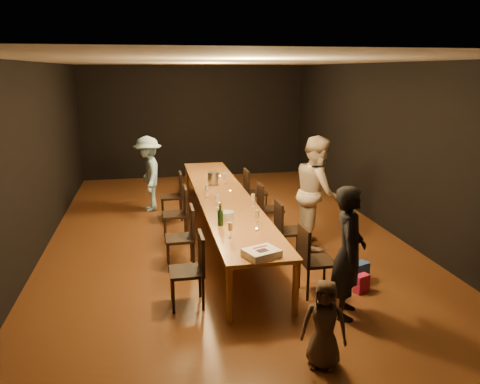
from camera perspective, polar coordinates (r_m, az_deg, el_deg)
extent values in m
plane|color=#3F1C0F|center=(8.37, -1.97, -5.39)|extent=(10.00, 10.00, 0.00)
cube|color=black|center=(12.90, -5.60, 8.50)|extent=(6.00, 0.04, 3.00)
cube|color=black|center=(3.32, 11.86, -9.97)|extent=(6.00, 0.04, 3.00)
cube|color=black|center=(8.08, -23.62, 3.69)|extent=(0.04, 10.00, 3.00)
cube|color=black|center=(8.95, 17.35, 5.20)|extent=(0.04, 10.00, 3.00)
cube|color=silver|center=(7.86, -2.17, 15.62)|extent=(6.00, 10.00, 0.04)
cube|color=brown|center=(8.15, -2.02, -0.59)|extent=(0.90, 6.00, 0.05)
cylinder|color=brown|center=(5.54, -1.31, -12.36)|extent=(0.08, 0.08, 0.70)
cylinder|color=brown|center=(5.71, 6.79, -11.58)|extent=(0.08, 0.08, 0.70)
cylinder|color=brown|center=(10.99, -6.46, 1.32)|extent=(0.08, 0.08, 0.70)
cylinder|color=brown|center=(11.08, -2.33, 1.51)|extent=(0.08, 0.08, 0.70)
imported|color=black|center=(5.66, 13.14, -7.17)|extent=(0.59, 0.69, 1.60)
imported|color=beige|center=(7.80, 9.34, 0.04)|extent=(0.86, 1.02, 1.85)
imported|color=#91C0E0|center=(9.88, -11.10, 2.19)|extent=(0.67, 1.06, 1.56)
imported|color=#453326|center=(4.82, 10.25, -15.58)|extent=(0.53, 0.45, 0.91)
cube|color=#BA1C48|center=(6.52, 14.59, -10.74)|extent=(0.23, 0.19, 0.24)
cube|color=#2951B2|center=(6.78, 14.36, -9.49)|extent=(0.27, 0.23, 0.29)
cube|color=white|center=(5.51, 2.64, -7.45)|extent=(0.48, 0.43, 0.09)
cube|color=black|center=(5.46, 2.73, -7.13)|extent=(0.16, 0.14, 0.00)
cube|color=red|center=(5.56, 2.46, -6.71)|extent=(0.20, 0.10, 0.00)
cylinder|color=silver|center=(6.82, -1.66, -2.90)|extent=(0.27, 0.27, 0.12)
cylinder|color=#AEAEB2|center=(8.92, -3.29, 1.67)|extent=(0.25, 0.25, 0.23)
cylinder|color=#B2B7B2|center=(6.37, 2.06, -4.63)|extent=(0.05, 0.05, 0.03)
cylinder|color=#B2B7B2|center=(8.34, -1.21, 0.06)|extent=(0.05, 0.05, 0.03)
cylinder|color=#B2B7B2|center=(9.51, -2.47, 1.87)|extent=(0.05, 0.05, 0.03)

